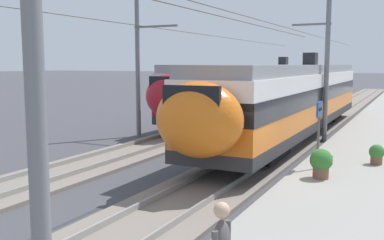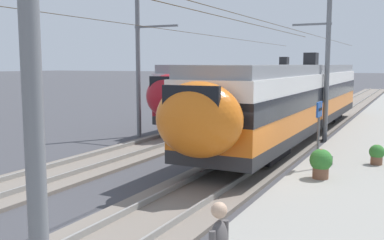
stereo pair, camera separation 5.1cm
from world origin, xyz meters
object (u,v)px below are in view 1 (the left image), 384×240
platform_sign (319,120)px  handbag_near_sign (329,161)px  catenary_mast_far_side (140,57)px  train_near_platform (293,97)px  catenary_mast_west (27,80)px  catenary_mast_mid (325,62)px  potted_plant_platform_edge (321,162)px  potted_plant_by_shelter (377,153)px  train_far_track (265,85)px

platform_sign → handbag_near_sign: (0.74, -0.26, -1.51)m
platform_sign → catenary_mast_far_side: bearing=64.6°
train_near_platform → handbag_near_sign: bearing=-156.1°
catenary_mast_west → catenary_mast_mid: catenary_mast_mid is taller
potted_plant_platform_edge → potted_plant_by_shelter: (2.86, -1.38, -0.13)m
train_near_platform → platform_sign: (-7.59, -2.78, -0.18)m
train_far_track → platform_sign: (-20.10, -8.18, -0.19)m
catenary_mast_west → potted_plant_by_shelter: bearing=-13.2°
handbag_near_sign → potted_plant_platform_edge: (-1.99, -0.08, 0.37)m
catenary_mast_west → catenary_mast_far_side: size_ratio=1.00×
catenary_mast_far_side → potted_plant_by_shelter: 12.92m
potted_plant_platform_edge → handbag_near_sign: bearing=2.4°
catenary_mast_mid → platform_sign: (-7.62, -1.26, -1.95)m
train_near_platform → potted_plant_by_shelter: bearing=-143.0°
catenary_mast_far_side → handbag_near_sign: 11.92m
train_near_platform → train_far_track: same height
catenary_mast_far_side → potted_plant_platform_edge: bearing=-120.0°
train_far_track → catenary_mast_west: size_ratio=0.78×
train_near_platform → train_far_track: size_ratio=0.71×
train_far_track → platform_sign: 21.70m
platform_sign → train_near_platform: bearing=20.1°
handbag_near_sign → potted_plant_by_shelter: bearing=-59.3°
catenary_mast_mid → handbag_near_sign: size_ratio=99.03×
train_far_track → potted_plant_by_shelter: bearing=-151.8°
catenary_mast_mid → catenary_mast_far_side: catenary_mast_far_side is taller
catenary_mast_mid → platform_sign: bearing=-170.6°
platform_sign → handbag_near_sign: 1.70m
train_far_track → catenary_mast_far_side: (-15.22, 2.10, 2.04)m
train_near_platform → catenary_mast_west: size_ratio=0.56×
train_near_platform → train_far_track: (12.52, 5.40, 0.01)m
catenary_mast_west → platform_sign: (11.17, -1.27, -1.65)m
potted_plant_platform_edge → potted_plant_by_shelter: potted_plant_platform_edge is taller
potted_plant_by_shelter → potted_plant_platform_edge: bearing=154.3°
train_far_track → potted_plant_by_shelter: 21.03m
catenary_mast_mid → platform_sign: size_ratio=18.62×
catenary_mast_far_side → platform_sign: bearing=-115.4°
potted_plant_platform_edge → platform_sign: bearing=15.4°
train_near_platform → catenary_mast_far_side: catenary_mast_far_side is taller
train_near_platform → catenary_mast_west: 18.88m
train_near_platform → potted_plant_platform_edge: 9.47m
platform_sign → potted_plant_platform_edge: 1.73m
handbag_near_sign → potted_plant_platform_edge: size_ratio=0.46×
train_near_platform → catenary_mast_mid: 2.33m
train_near_platform → train_far_track: 13.63m
catenary_mast_mid → catenary_mast_far_side: (-2.74, 9.01, 0.29)m
catenary_mast_far_side → potted_plant_platform_edge: catenary_mast_far_side is taller
catenary_mast_far_side → potted_plant_by_shelter: catenary_mast_far_side is taller
train_far_track → potted_plant_platform_edge: size_ratio=35.84×
catenary_mast_west → handbag_near_sign: (11.91, -1.54, -3.16)m
potted_plant_platform_edge → train_far_track: bearing=21.8°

